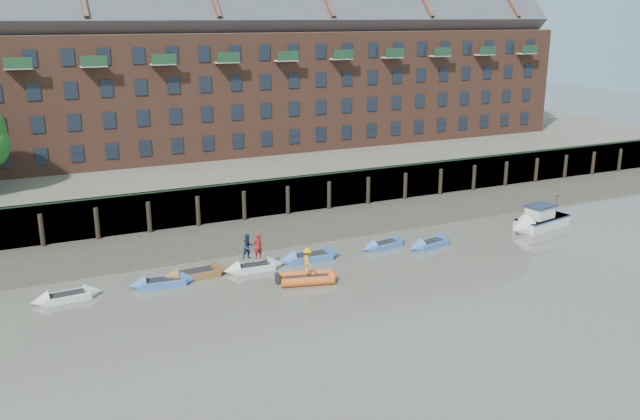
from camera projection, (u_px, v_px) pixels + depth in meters
ground at (399, 315)px, 39.55m from camera, size 220.00×220.00×0.00m
foreshore at (283, 230)px, 55.20m from camera, size 110.00×8.00×0.50m
mud_band at (300, 242)px, 52.24m from camera, size 110.00×1.60×0.10m
river_wall at (264, 198)px, 58.56m from camera, size 110.00×1.23×3.30m
bank_terrace at (218, 167)px, 70.40m from camera, size 110.00×28.00×3.20m
apartment_terrace at (210, 57)px, 68.15m from camera, size 80.60×15.56×20.98m
rowboat_0 at (67, 297)px, 41.59m from camera, size 4.30×1.51×1.23m
rowboat_1 at (163, 282)px, 43.82m from camera, size 4.47×1.70×1.27m
rowboat_2 at (195, 274)px, 45.12m from camera, size 4.92×1.59×1.41m
rowboat_3 at (254, 267)px, 46.42m from camera, size 4.34×1.48×1.24m
rowboat_4 at (310, 257)px, 48.30m from camera, size 4.84×1.58×1.39m
rowboat_5 at (384, 245)px, 51.01m from camera, size 4.22×1.77×1.19m
rowboat_6 at (431, 244)px, 51.22m from camera, size 4.43×2.09×1.24m
rib_tender at (309, 278)px, 44.38m from camera, size 3.92×2.61×0.66m
motor_launch at (535, 222)px, 55.09m from camera, size 6.42×3.21×2.54m
person_rower_a at (258, 246)px, 46.08m from camera, size 0.72×0.54×1.81m
person_rower_b at (248, 247)px, 46.00m from camera, size 0.92×0.75×1.76m
person_rib_crew at (308, 260)px, 44.14m from camera, size 0.79×1.18×1.70m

